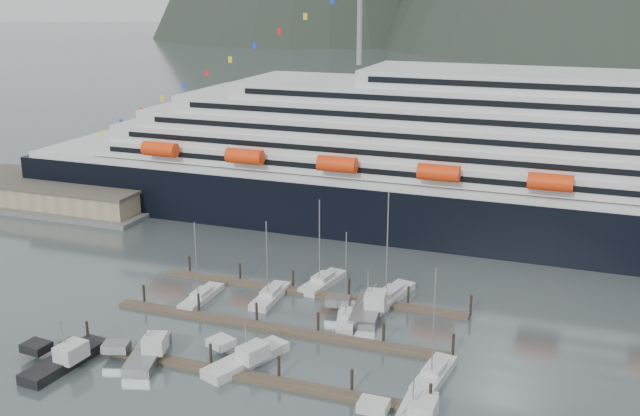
% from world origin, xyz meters
% --- Properties ---
extents(ground, '(1600.00, 1600.00, 0.00)m').
position_xyz_m(ground, '(0.00, 0.00, 0.00)').
color(ground, '#4C585A').
rests_on(ground, ground).
extents(cruise_ship, '(210.00, 30.40, 50.30)m').
position_xyz_m(cruise_ship, '(30.03, 54.94, 12.04)').
color(cruise_ship, black).
rests_on(cruise_ship, ground).
extents(warehouse, '(46.00, 20.00, 5.80)m').
position_xyz_m(warehouse, '(-72.00, 42.00, 2.25)').
color(warehouse, '#595956').
rests_on(warehouse, ground).
extents(dock_near, '(48.18, 2.28, 3.20)m').
position_xyz_m(dock_near, '(-4.93, -9.95, 0.31)').
color(dock_near, '#483B2E').
rests_on(dock_near, ground).
extents(dock_mid, '(48.18, 2.28, 3.20)m').
position_xyz_m(dock_mid, '(-4.93, 3.05, 0.31)').
color(dock_mid, '#483B2E').
rests_on(dock_mid, ground).
extents(dock_far, '(48.18, 2.28, 3.20)m').
position_xyz_m(dock_far, '(-4.93, 16.05, 0.31)').
color(dock_far, '#483B2E').
rests_on(dock_far, ground).
extents(sailboat_b, '(2.70, 9.91, 12.77)m').
position_xyz_m(sailboat_b, '(-19.05, 8.41, 0.41)').
color(sailboat_b, '#BDBDBD').
rests_on(sailboat_b, ground).
extents(sailboat_c, '(3.07, 10.13, 12.86)m').
position_xyz_m(sailboat_c, '(-9.66, 12.31, 0.42)').
color(sailboat_c, '#BDBDBD').
rests_on(sailboat_c, ground).
extents(sailboat_d, '(4.82, 9.95, 13.53)m').
position_xyz_m(sailboat_d, '(3.13, 9.34, 0.40)').
color(sailboat_d, '#BDBDBD').
rests_on(sailboat_d, ground).
extents(sailboat_f, '(4.58, 10.59, 14.59)m').
position_xyz_m(sailboat_f, '(-4.25, 19.99, 0.45)').
color(sailboat_f, '#BDBDBD').
rests_on(sailboat_f, ground).
extents(sailboat_g, '(5.12, 12.35, 17.44)m').
position_xyz_m(sailboat_g, '(6.93, 18.11, 0.46)').
color(sailboat_g, '#BDBDBD').
rests_on(sailboat_g, ground).
extents(sailboat_h, '(3.87, 9.81, 14.74)m').
position_xyz_m(sailboat_h, '(18.00, -2.33, 0.44)').
color(sailboat_h, '#BDBDBD').
rests_on(sailboat_h, ground).
extents(trawler_a, '(8.89, 12.28, 6.58)m').
position_xyz_m(trawler_a, '(-24.91, -14.99, 0.86)').
color(trawler_a, black).
rests_on(trawler_a, ground).
extents(trawler_b, '(8.69, 10.84, 6.68)m').
position_xyz_m(trawler_b, '(-16.41, -10.02, 0.87)').
color(trawler_b, gray).
rests_on(trawler_b, ground).
extents(trawler_c, '(9.77, 12.45, 6.15)m').
position_xyz_m(trawler_c, '(-4.36, -6.84, 0.82)').
color(trawler_c, '#BDBDBD').
rests_on(trawler_c, ground).
extents(trawler_e, '(8.84, 11.58, 7.26)m').
position_xyz_m(trawler_e, '(5.23, 12.24, 0.92)').
color(trawler_e, gray).
rests_on(trawler_e, ground).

